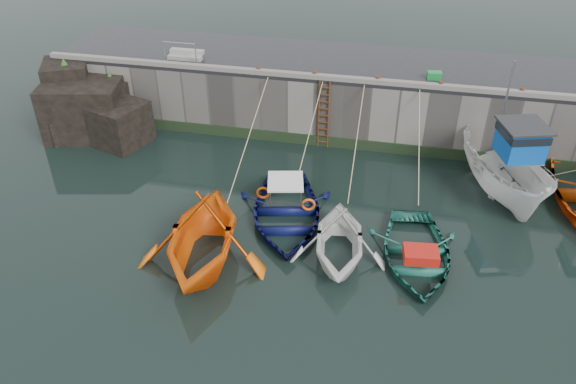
% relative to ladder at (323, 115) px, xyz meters
% --- Properties ---
extents(ground, '(120.00, 120.00, 0.00)m').
position_rel_ladder_xyz_m(ground, '(2.00, -9.91, -1.59)').
color(ground, black).
rests_on(ground, ground).
extents(quay_back, '(30.00, 5.00, 3.00)m').
position_rel_ladder_xyz_m(quay_back, '(2.00, 2.59, -0.09)').
color(quay_back, slate).
rests_on(quay_back, ground).
extents(road_back, '(30.00, 5.00, 0.16)m').
position_rel_ladder_xyz_m(road_back, '(2.00, 2.59, 1.49)').
color(road_back, black).
rests_on(road_back, quay_back).
extents(kerb_back, '(30.00, 0.30, 0.20)m').
position_rel_ladder_xyz_m(kerb_back, '(2.00, 0.24, 1.67)').
color(kerb_back, slate).
rests_on(kerb_back, road_back).
extents(algae_back, '(30.00, 0.08, 0.50)m').
position_rel_ladder_xyz_m(algae_back, '(2.00, 0.05, -1.34)').
color(algae_back, black).
rests_on(algae_back, ground).
extents(rock_outcrop, '(5.85, 4.24, 3.41)m').
position_rel_ladder_xyz_m(rock_outcrop, '(-10.92, -0.80, -0.33)').
color(rock_outcrop, black).
rests_on(rock_outcrop, ground).
extents(ladder, '(0.51, 0.08, 3.20)m').
position_rel_ladder_xyz_m(ladder, '(0.00, 0.00, 0.00)').
color(ladder, '#3F1E0F').
rests_on(ladder, ground).
extents(boat_near_white, '(5.26, 5.89, 2.82)m').
position_rel_ladder_xyz_m(boat_near_white, '(-2.64, -8.66, -1.59)').
color(boat_near_white, orange).
rests_on(boat_near_white, ground).
extents(boat_near_white_rope, '(0.04, 6.76, 3.10)m').
position_rel_ladder_xyz_m(boat_near_white_rope, '(-2.64, -3.04, -1.59)').
color(boat_near_white_rope, tan).
rests_on(boat_near_white_rope, ground).
extents(boat_near_blue, '(4.88, 6.04, 1.11)m').
position_rel_ladder_xyz_m(boat_near_blue, '(-0.44, -5.85, -1.59)').
color(boat_near_blue, '#0A0E3E').
rests_on(boat_near_blue, ground).
extents(boat_near_blue_rope, '(0.04, 4.31, 3.10)m').
position_rel_ladder_xyz_m(boat_near_blue_rope, '(-0.44, -1.63, -1.59)').
color(boat_near_blue_rope, tan).
rests_on(boat_near_blue_rope, ground).
extents(boat_near_blacktrim, '(4.06, 4.55, 2.18)m').
position_rel_ladder_xyz_m(boat_near_blacktrim, '(1.76, -7.52, -1.59)').
color(boat_near_blacktrim, white).
rests_on(boat_near_blacktrim, ground).
extents(boat_near_blacktrim_rope, '(0.04, 5.73, 3.10)m').
position_rel_ladder_xyz_m(boat_near_blacktrim_rope, '(1.76, -2.47, -1.59)').
color(boat_near_blacktrim_rope, tan).
rests_on(boat_near_blacktrim_rope, ground).
extents(boat_near_navy, '(3.96, 5.15, 0.99)m').
position_rel_ladder_xyz_m(boat_near_navy, '(4.35, -7.09, -1.59)').
color(boat_near_navy, '#1B6151').
rests_on(boat_near_navy, ground).
extents(boat_near_navy_rope, '(0.04, 5.35, 3.10)m').
position_rel_ladder_xyz_m(boat_near_navy_rope, '(4.35, -2.25, -1.59)').
color(boat_near_navy_rope, tan).
rests_on(boat_near_navy_rope, ground).
extents(boat_far_white, '(3.96, 6.52, 5.36)m').
position_rel_ladder_xyz_m(boat_far_white, '(7.59, -2.20, -0.59)').
color(boat_far_white, white).
rests_on(boat_far_white, ground).
extents(fish_crate, '(0.64, 0.46, 0.31)m').
position_rel_ladder_xyz_m(fish_crate, '(4.54, 1.27, 1.72)').
color(fish_crate, '#177F36').
rests_on(fish_crate, road_back).
extents(railing, '(1.60, 1.05, 1.00)m').
position_rel_ladder_xyz_m(railing, '(-6.75, 1.33, 1.77)').
color(railing, '#A5A8AD').
rests_on(railing, road_back).
extents(bollard_a, '(0.18, 0.18, 0.28)m').
position_rel_ladder_xyz_m(bollard_a, '(-3.00, 0.34, 1.71)').
color(bollard_a, '#3F1E0F').
rests_on(bollard_a, road_back).
extents(bollard_b, '(0.18, 0.18, 0.28)m').
position_rel_ladder_xyz_m(bollard_b, '(-0.50, 0.34, 1.71)').
color(bollard_b, '#3F1E0F').
rests_on(bollard_b, road_back).
extents(bollard_c, '(0.18, 0.18, 0.28)m').
position_rel_ladder_xyz_m(bollard_c, '(2.20, 0.34, 1.71)').
color(bollard_c, '#3F1E0F').
rests_on(bollard_c, road_back).
extents(bollard_d, '(0.18, 0.18, 0.28)m').
position_rel_ladder_xyz_m(bollard_d, '(4.80, 0.34, 1.71)').
color(bollard_d, '#3F1E0F').
rests_on(bollard_d, road_back).
extents(bollard_e, '(0.18, 0.18, 0.28)m').
position_rel_ladder_xyz_m(bollard_e, '(8.00, 0.34, 1.71)').
color(bollard_e, '#3F1E0F').
rests_on(bollard_e, road_back).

